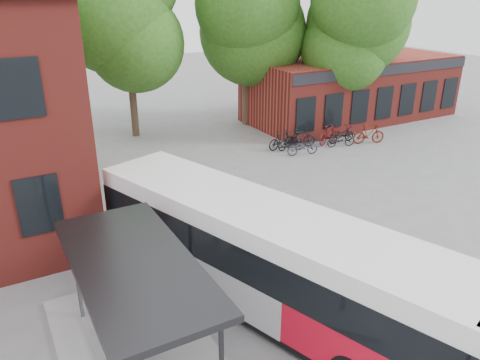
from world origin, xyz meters
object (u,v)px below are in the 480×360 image
bicycle_1 (281,140)px  bicycle_2 (290,141)px  bicycle_5 (328,134)px  bicycle_6 (341,135)px  bicycle_3 (300,138)px  bicycle_7 (369,134)px  bus_shelter (139,315)px  city_bus (265,259)px  bicycle_0 (303,147)px  bicycle_4 (341,139)px

bicycle_1 → bicycle_2: (0.42, -0.22, -0.08)m
bicycle_5 → bicycle_6: size_ratio=1.03×
bicycle_2 → bicycle_6: bearing=-105.7°
bicycle_3 → bicycle_7: 4.03m
bus_shelter → city_bus: size_ratio=0.60×
bicycle_2 → bicycle_6: 3.26m
bicycle_7 → bicycle_5: bearing=80.8°
bus_shelter → bicycle_3: bearing=41.8°
city_bus → bus_shelter: bearing=169.7°
city_bus → bicycle_7: size_ratio=6.22×
city_bus → bicycle_2: bearing=33.2°
bus_shelter → bicycle_2: bearing=43.3°
bus_shelter → city_bus: 3.74m
bicycle_3 → city_bus: bearing=155.4°
bicycle_5 → bicycle_7: bearing=-138.5°
bicycle_0 → bicycle_2: bicycle_0 is taller
bicycle_3 → bicycle_6: bearing=-84.3°
bicycle_3 → bicycle_4: bearing=-100.9°
bicycle_4 → bicycle_2: bearing=84.1°
bicycle_6 → bicycle_0: bearing=100.5°
bus_shelter → bicycle_4: size_ratio=4.34×
bicycle_3 → bicycle_6: size_ratio=1.01×
bicycle_0 → bicycle_6: bearing=-66.9°
bicycle_3 → bicycle_7: bicycle_7 is taller
city_bus → bicycle_1: bearing=35.2°
bicycle_3 → bicycle_5: (1.80, -0.24, 0.01)m
bicycle_4 → bicycle_7: 1.78m
bicycle_4 → bicycle_6: bearing=-27.2°
bicycle_4 → bicycle_5: bearing=33.0°
bicycle_2 → bicycle_4: 2.90m
bicycle_1 → bicycle_6: bearing=-107.0°
bicycle_3 → bicycle_4: bicycle_3 is taller
city_bus → bicycle_2: (8.40, 10.83, -1.02)m
bicycle_2 → bicycle_7: size_ratio=0.92×
bicycle_1 → bicycle_7: size_ratio=0.94×
bicycle_6 → bicycle_7: size_ratio=0.96×
city_bus → bicycle_6: bearing=22.8°
bicycle_3 → bicycle_7: bearing=-93.9°
bicycle_2 → bicycle_3: bicycle_3 is taller
bicycle_0 → bicycle_5: (2.43, 0.87, 0.10)m
bicycle_3 → bicycle_7: size_ratio=0.97×
city_bus → bicycle_5: 15.18m
bicycle_4 → bicycle_6: size_ratio=0.91×
bus_shelter → bicycle_3: 17.11m
city_bus → bicycle_4: bearing=22.4°
bicycle_5 → bicycle_1: bearing=60.8°
bicycle_2 → bicycle_5: bicycle_5 is taller
city_bus → bicycle_1: 13.66m
bicycle_5 → bicycle_6: (0.77, -0.20, -0.08)m
city_bus → bicycle_0: bearing=30.1°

